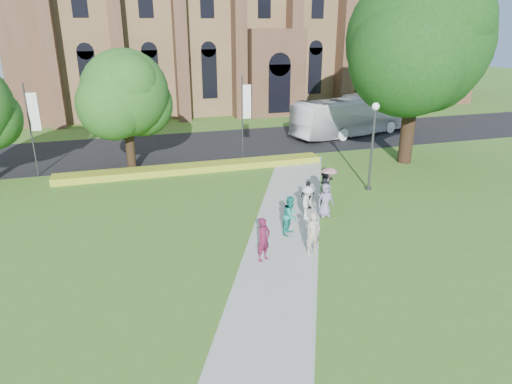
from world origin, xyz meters
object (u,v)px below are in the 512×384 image
object	(u,v)px
streetlamp	(373,136)
large_tree	(418,41)
tour_coach	(354,115)
pedestrian_0	(263,239)

from	to	relation	value
streetlamp	large_tree	world-z (taller)	large_tree
streetlamp	tour_coach	xyz separation A→B (m)	(6.14, 13.41, -1.55)
streetlamp	large_tree	size ratio (longest dim) A/B	0.40
tour_coach	pedestrian_0	distance (m)	24.97
streetlamp	pedestrian_0	xyz separation A→B (m)	(-8.78, -6.59, -2.30)
pedestrian_0	large_tree	bearing A→B (deg)	7.32
tour_coach	streetlamp	bearing A→B (deg)	140.76
streetlamp	tour_coach	size ratio (longest dim) A/B	0.42
tour_coach	pedestrian_0	size ratio (longest dim) A/B	6.52
large_tree	pedestrian_0	world-z (taller)	large_tree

